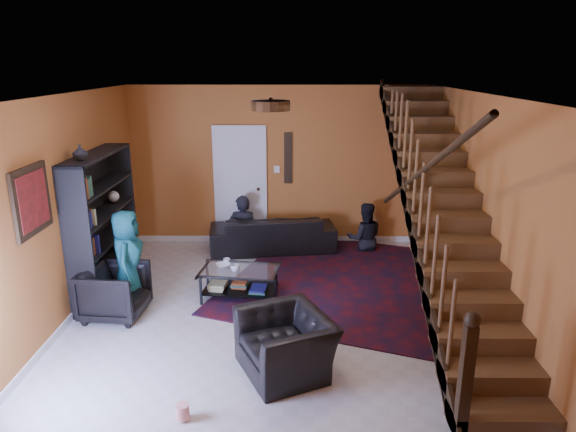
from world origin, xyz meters
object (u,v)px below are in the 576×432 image
Objects in this scene: sofa at (273,233)px; bookshelf at (104,227)px; armchair_right at (286,344)px; coffee_table at (240,281)px; armchair_left at (115,292)px.

bookshelf is at bearing 29.43° from sofa.
bookshelf reaches higher than sofa.
armchair_right is at bearing -37.71° from bookshelf.
armchair_left is at bearing -158.41° from coffee_table.
bookshelf is 2.92m from sofa.
bookshelf is 2.66× the size of armchair_left.
sofa is at bearing 159.50° from armchair_right.
coffee_table is at bearing -62.99° from armchair_left.
armchair_left is at bearing -65.57° from bookshelf.
armchair_left reaches higher than armchair_right.
bookshelf is 2.06× the size of armchair_right.
coffee_table is at bearing 71.05° from sofa.
armchair_left reaches higher than sofa.
armchair_right is (2.56, -1.98, -0.65)m from bookshelf.
coffee_table is (-0.67, 1.81, -0.09)m from armchair_right.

